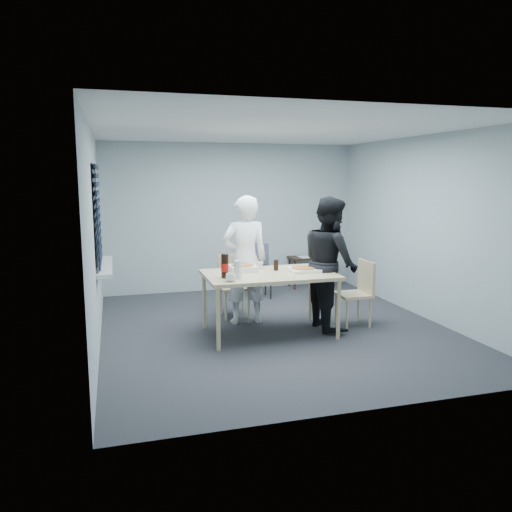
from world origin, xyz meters
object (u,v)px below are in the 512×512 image
object	(u,v)px
person_white	(245,260)
soda_bottle	(225,266)
side_table	(312,261)
backpack	(260,256)
dining_table	(269,278)
chair_far	(233,281)
mug_b	(260,265)
person_black	(330,263)
stool	(259,273)
chair_right	(359,289)
mug_a	(231,277)

from	to	relation	value
person_white	soda_bottle	distance (m)	0.84
side_table	soda_bottle	xyz separation A→B (m)	(-2.21, -2.62, 0.46)
backpack	person_white	bearing A→B (deg)	-127.89
dining_table	backpack	world-z (taller)	backpack
soda_bottle	person_white	bearing A→B (deg)	58.47
chair_far	mug_b	bearing A→B (deg)	-73.03
dining_table	backpack	bearing A→B (deg)	77.13
dining_table	person_black	world-z (taller)	person_black
chair_far	stool	bearing A→B (deg)	53.53
chair_right	person_white	size ratio (longest dim) A/B	0.50
mug_a	side_table	bearing A→B (deg)	52.36
stool	soda_bottle	distance (m)	2.35
chair_far	person_black	bearing A→B (deg)	-40.36
backpack	chair_far	bearing A→B (deg)	-140.15
backpack	mug_b	bearing A→B (deg)	-119.80
stool	backpack	world-z (taller)	backpack
stool	person_white	bearing A→B (deg)	-114.38
dining_table	chair_far	size ratio (longest dim) A/B	1.85
dining_table	soda_bottle	distance (m)	0.66
chair_far	person_black	size ratio (longest dim) A/B	0.50
person_black	side_table	xyz separation A→B (m)	(0.74, 2.42, -0.40)
dining_table	stool	bearing A→B (deg)	77.21
dining_table	stool	xyz separation A→B (m)	(0.43, 1.90, -0.32)
stool	soda_bottle	size ratio (longest dim) A/B	1.80
dining_table	side_table	world-z (taller)	dining_table
person_black	backpack	xyz separation A→B (m)	(-0.44, 1.83, -0.16)
person_white	side_table	size ratio (longest dim) A/B	2.09
dining_table	stool	distance (m)	1.97
dining_table	mug_b	distance (m)	0.34
person_white	mug_a	xyz separation A→B (m)	(-0.42, -0.94, -0.04)
mug_a	person_white	bearing A→B (deg)	66.11
backpack	mug_b	size ratio (longest dim) A/B	3.88
chair_far	soda_bottle	bearing A→B (deg)	-108.10
mug_b	person_white	bearing A→B (deg)	117.99
stool	backpack	distance (m)	0.30
person_black	mug_b	bearing A→B (deg)	73.48
chair_far	person_black	xyz separation A→B (m)	(1.11, -0.94, 0.37)
person_white	mug_a	size ratio (longest dim) A/B	14.39
person_white	side_table	xyz separation A→B (m)	(1.77, 1.90, -0.40)
person_white	stool	bearing A→B (deg)	-114.38
dining_table	side_table	xyz separation A→B (m)	(1.61, 2.48, -0.26)
person_white	dining_table	bearing A→B (deg)	106.24
person_white	mug_b	world-z (taller)	person_white
chair_right	person_white	distance (m)	1.61
person_white	stool	xyz separation A→B (m)	(0.60, 1.32, -0.46)
chair_far	side_table	bearing A→B (deg)	38.79
chair_right	dining_table	bearing A→B (deg)	-178.94
backpack	stool	bearing A→B (deg)	76.68
backpack	mug_b	world-z (taller)	backpack
dining_table	backpack	distance (m)	1.93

